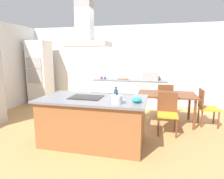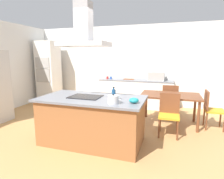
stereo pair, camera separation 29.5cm
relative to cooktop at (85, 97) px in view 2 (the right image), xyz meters
The scene contains 18 objects.
ground 1.76m from the cooktop, 84.89° to the left, with size 16.00×16.00×0.00m, color tan.
wall_back 3.28m from the cooktop, 87.64° to the left, with size 7.20×0.10×2.70m, color white.
kitchen_island 0.47m from the cooktop, ahead, with size 2.00×1.09×0.90m.
cooktop is the anchor object (origin of this frame).
tea_kettle 0.74m from the cooktop, 26.06° to the right, with size 0.24×0.19×0.17m.
olive_oil_bottle 0.61m from the cooktop, ahead, with size 0.07×0.07×0.24m.
mixing_bowl 1.00m from the cooktop, 10.26° to the right, with size 0.16×0.16×0.09m, color teal.
back_counter 2.95m from the cooktop, 81.29° to the left, with size 2.41×0.62×0.90m.
countertop_microwave 3.08m from the cooktop, 69.14° to the left, with size 0.50×0.38×0.28m, color #B2AFAA.
coffee_mug_red 2.87m from the cooktop, 100.64° to the left, with size 0.08×0.08×0.09m, color red.
coffee_mug_blue 2.83m from the cooktop, 98.17° to the left, with size 0.08×0.08×0.09m, color #2D56B2.
cutting_board 2.94m from the cooktop, 86.10° to the left, with size 0.34×0.24×0.02m, color brown.
wall_oven_stack 3.83m from the cooktop, 136.27° to the left, with size 0.70×0.66×2.20m.
dining_table 2.18m from the cooktop, 44.06° to the left, with size 1.40×0.90×0.75m.
chair_facing_island 1.81m from the cooktop, 28.35° to the left, with size 0.42×0.42×0.89m.
chair_at_right_end 2.92m from the cooktop, 31.34° to the left, with size 0.42×0.42×0.89m.
chair_facing_back_wall 2.70m from the cooktop, 54.38° to the left, with size 0.42×0.42×0.89m.
range_hood 1.20m from the cooktop, behind, with size 0.90×0.55×0.78m.
Camera 2 is at (1.43, -3.19, 1.68)m, focal length 29.96 mm.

